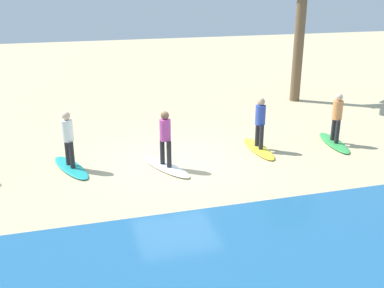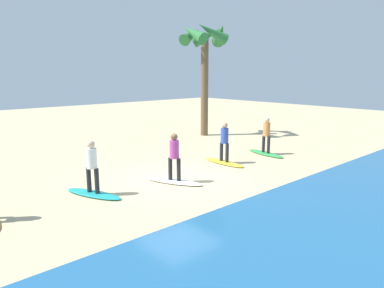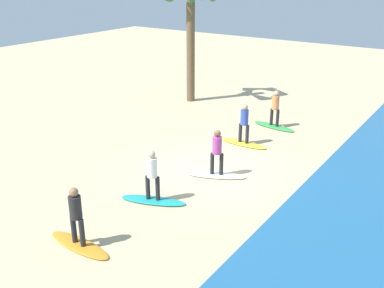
% 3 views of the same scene
% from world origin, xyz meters
% --- Properties ---
extents(ground_plane, '(60.00, 60.00, 0.00)m').
position_xyz_m(ground_plane, '(0.00, 0.00, 0.00)').
color(ground_plane, '#CCB789').
extents(surfboard_green, '(0.87, 2.16, 0.09)m').
position_xyz_m(surfboard_green, '(-5.57, -0.30, 0.04)').
color(surfboard_green, green).
rests_on(surfboard_green, ground).
extents(surfer_green, '(0.32, 0.46, 1.64)m').
position_xyz_m(surfer_green, '(-5.57, -0.30, 1.04)').
color(surfer_green, '#232328').
rests_on(surfer_green, surfboard_green).
extents(surfboard_yellow, '(0.56, 2.10, 0.09)m').
position_xyz_m(surfboard_yellow, '(-2.90, -0.45, 0.04)').
color(surfboard_yellow, yellow).
rests_on(surfboard_yellow, ground).
extents(surfer_yellow, '(0.32, 0.46, 1.64)m').
position_xyz_m(surfer_yellow, '(-2.90, -0.45, 1.04)').
color(surfer_yellow, '#232328').
rests_on(surfer_yellow, surfboard_yellow).
extents(surfboard_white, '(1.39, 2.14, 0.09)m').
position_xyz_m(surfboard_white, '(0.32, 0.22, 0.04)').
color(surfboard_white, white).
rests_on(surfboard_white, ground).
extents(surfer_white, '(0.32, 0.43, 1.64)m').
position_xyz_m(surfer_white, '(0.32, 0.22, 1.04)').
color(surfer_white, '#232328').
rests_on(surfer_white, surfboard_white).
extents(surfboard_teal, '(1.26, 2.16, 0.09)m').
position_xyz_m(surfboard_teal, '(2.99, -0.47, 0.04)').
color(surfboard_teal, teal).
rests_on(surfboard_teal, ground).
extents(surfer_teal, '(0.32, 0.44, 1.64)m').
position_xyz_m(surfer_teal, '(2.99, -0.47, 1.04)').
color(surfer_teal, '#232328').
rests_on(surfer_teal, surfboard_teal).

